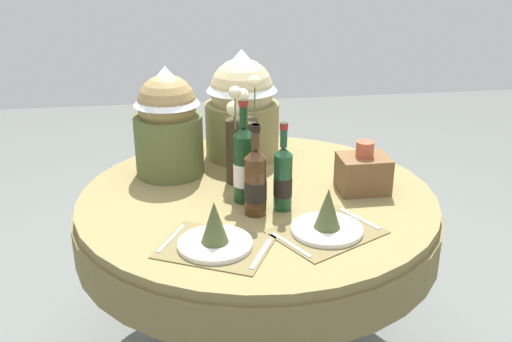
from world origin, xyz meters
name	(u,v)px	position (x,y,z in m)	size (l,w,h in m)	color
dining_table	(257,224)	(0.00, 0.00, 0.62)	(1.39, 1.39, 0.75)	olive
place_setting_left	(215,234)	(-0.19, -0.39, 0.79)	(0.42, 0.38, 0.16)	brown
place_setting_right	(327,220)	(0.18, -0.34, 0.79)	(0.42, 0.39, 0.16)	brown
flower_vase	(242,144)	(-0.04, 0.13, 0.91)	(0.15, 0.22, 0.42)	#332819
wine_bottle_left	(244,164)	(-0.06, -0.05, 0.89)	(0.08, 0.08, 0.39)	#143819
wine_bottle_centre	(255,181)	(-0.03, -0.17, 0.87)	(0.08, 0.08, 0.33)	#422814
wine_bottle_right	(283,178)	(0.07, -0.14, 0.87)	(0.07, 0.07, 0.33)	#194223
gift_tub_back_left	(168,118)	(-0.33, 0.26, 0.98)	(0.28, 0.28, 0.45)	#566033
gift_tub_back_centre	(242,101)	(-0.01, 0.42, 1.00)	(0.32, 0.32, 0.47)	olive
woven_basket_side_right	(363,172)	(0.41, -0.03, 0.82)	(0.19, 0.15, 0.20)	brown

